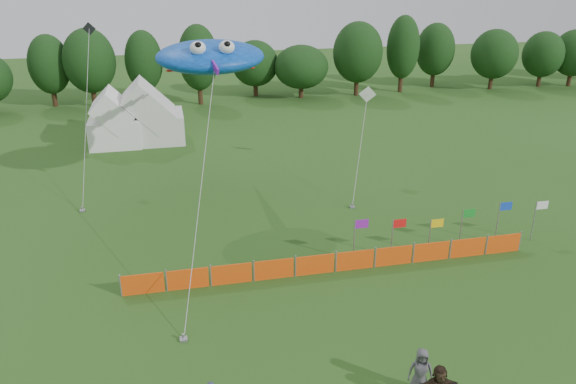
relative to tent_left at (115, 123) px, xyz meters
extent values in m
cylinder|color=#382314|center=(-6.98, 14.83, -0.64)|extent=(0.50, 0.50, 2.38)
ellipsoid|color=black|center=(-6.98, 14.83, 2.47)|extent=(4.09, 4.09, 5.35)
cylinder|color=#382314|center=(-3.00, 14.00, -0.54)|extent=(0.50, 0.50, 2.57)
ellipsoid|color=black|center=(-3.00, 14.00, 2.82)|extent=(5.20, 5.20, 5.79)
cylinder|color=#382314|center=(2.30, 13.94, -0.59)|extent=(0.50, 0.50, 2.46)
ellipsoid|color=black|center=(2.30, 13.94, 2.62)|extent=(3.78, 3.78, 5.55)
cylinder|color=#382314|center=(7.75, 12.54, -0.49)|extent=(0.50, 0.50, 2.66)
ellipsoid|color=black|center=(7.75, 12.54, 2.98)|extent=(4.05, 4.05, 5.99)
cylinder|color=#382314|center=(14.02, 15.15, -0.84)|extent=(0.50, 0.50, 1.98)
ellipsoid|color=black|center=(14.02, 15.15, 1.75)|extent=(5.06, 5.06, 4.46)
cylinder|color=#382314|center=(18.73, 13.18, -0.90)|extent=(0.50, 0.50, 1.86)
ellipsoid|color=black|center=(18.73, 13.18, 1.53)|extent=(5.86, 5.86, 4.18)
cylinder|color=#382314|center=(25.02, 13.00, -0.52)|extent=(0.50, 0.50, 2.62)
ellipsoid|color=black|center=(25.02, 13.00, 2.90)|extent=(5.41, 5.41, 5.89)
cylinder|color=#382314|center=(30.52, 13.61, -0.44)|extent=(0.50, 0.50, 2.78)
ellipsoid|color=black|center=(30.52, 13.61, 3.20)|extent=(3.67, 3.67, 6.26)
cylinder|color=#382314|center=(35.41, 15.50, -0.62)|extent=(0.50, 0.50, 2.42)
ellipsoid|color=black|center=(35.41, 15.50, 2.54)|extent=(4.46, 4.46, 5.44)
cylinder|color=#382314|center=(41.43, 12.75, -0.71)|extent=(0.50, 0.50, 2.24)
ellipsoid|color=black|center=(41.43, 12.75, 2.21)|extent=(5.26, 5.26, 5.03)
cylinder|color=#382314|center=(47.83, 12.77, -0.77)|extent=(0.50, 0.50, 2.10)
ellipsoid|color=black|center=(47.83, 12.77, 1.97)|extent=(4.74, 4.74, 4.73)
cylinder|color=#382314|center=(51.59, 12.31, -0.74)|extent=(0.50, 0.50, 2.16)
ellipsoid|color=black|center=(51.59, 12.31, 2.08)|extent=(4.88, 4.88, 4.87)
cube|color=white|center=(0.00, 0.00, -0.72)|extent=(4.02, 4.02, 2.21)
cube|color=silver|center=(2.78, 0.34, -0.65)|extent=(5.35, 4.28, 2.36)
cube|color=#EA4A0D|center=(2.48, -23.44, -1.33)|extent=(1.90, 0.06, 1.00)
cube|color=#EA4A0D|center=(4.48, -23.44, -1.33)|extent=(1.90, 0.06, 1.00)
cube|color=#EA4A0D|center=(6.48, -23.44, -1.33)|extent=(1.90, 0.06, 1.00)
cube|color=#EA4A0D|center=(8.48, -23.44, -1.33)|extent=(1.90, 0.06, 1.00)
cube|color=#EA4A0D|center=(10.48, -23.44, -1.33)|extent=(1.90, 0.06, 1.00)
cube|color=#EA4A0D|center=(12.48, -23.44, -1.33)|extent=(1.90, 0.06, 1.00)
cube|color=#EA4A0D|center=(14.48, -23.44, -1.33)|extent=(1.90, 0.06, 1.00)
cube|color=#EA4A0D|center=(16.48, -23.44, -1.33)|extent=(1.90, 0.06, 1.00)
cube|color=#EA4A0D|center=(18.48, -23.44, -1.33)|extent=(1.90, 0.06, 1.00)
cube|color=#EA4A0D|center=(20.48, -23.44, -1.33)|extent=(1.90, 0.06, 1.00)
cylinder|color=gray|center=(12.74, -22.51, -0.73)|extent=(0.06, 0.06, 2.18)
cube|color=purple|center=(13.09, -22.51, 0.13)|extent=(0.70, 0.02, 0.45)
cylinder|color=gray|center=(14.74, -22.52, -0.82)|extent=(0.06, 0.06, 2.01)
cube|color=red|center=(15.09, -22.52, -0.05)|extent=(0.70, 0.02, 0.45)
cylinder|color=gray|center=(16.74, -22.63, -0.90)|extent=(0.06, 0.06, 1.85)
cube|color=yellow|center=(17.09, -22.63, -0.20)|extent=(0.70, 0.02, 0.45)
cylinder|color=gray|center=(18.74, -22.18, -0.82)|extent=(0.06, 0.06, 2.02)
cube|color=#148C26|center=(19.09, -22.18, -0.04)|extent=(0.70, 0.02, 0.45)
cylinder|color=gray|center=(20.74, -22.32, -0.68)|extent=(0.06, 0.06, 2.28)
cube|color=blue|center=(21.09, -22.32, 0.23)|extent=(0.70, 0.02, 0.45)
cylinder|color=gray|center=(22.74, -22.54, -0.70)|extent=(0.06, 0.06, 2.25)
cube|color=white|center=(23.09, -22.54, 0.19)|extent=(0.70, 0.02, 0.45)
imported|color=#48474C|center=(11.96, -31.93, -0.94)|extent=(1.00, 0.80, 1.78)
ellipsoid|color=blue|center=(6.88, -13.41, 7.06)|extent=(6.90, 5.65, 2.19)
sphere|color=white|center=(6.10, -14.76, 7.74)|extent=(0.88, 0.88, 0.88)
sphere|color=white|center=(7.67, -14.76, 7.74)|extent=(0.88, 0.88, 0.88)
ellipsoid|color=#B51109|center=(5.22, -13.20, 6.49)|extent=(1.84, 0.80, 0.29)
ellipsoid|color=#B51109|center=(8.55, -13.20, 6.49)|extent=(1.84, 0.80, 0.29)
cube|color=purple|center=(6.88, -15.81, 6.85)|extent=(0.37, 0.96, 0.70)
cylinder|color=#A5A5A5|center=(5.49, -21.36, 2.47)|extent=(2.83, 11.79, 8.61)
cube|color=gray|center=(4.09, -27.24, -1.78)|extent=(0.30, 0.30, 0.10)
cube|color=white|center=(17.60, -10.36, 3.71)|extent=(1.15, 0.32, 1.15)
cylinder|color=#A5A5A5|center=(16.17, -13.37, 0.94)|extent=(2.89, 6.05, 5.56)
cube|color=gray|center=(14.74, -16.38, -1.78)|extent=(0.30, 0.30, 0.10)
cube|color=black|center=(-0.45, -5.13, 7.89)|extent=(0.89, 0.26, 0.89)
cylinder|color=#A5A5A5|center=(-0.85, -9.26, 3.03)|extent=(0.84, 8.27, 9.74)
cube|color=gray|center=(-1.26, -13.38, -1.78)|extent=(0.30, 0.30, 0.10)
camera|label=1|loc=(4.18, -46.02, 12.10)|focal=35.00mm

